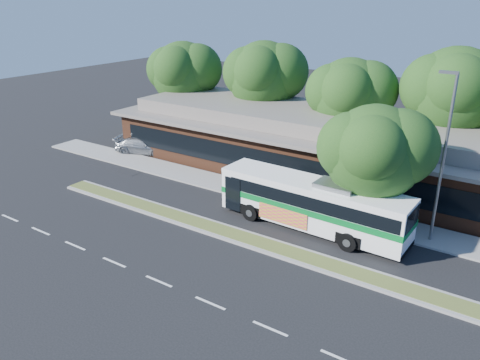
{
  "coord_description": "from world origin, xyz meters",
  "views": [
    {
      "loc": [
        13.41,
        -18.32,
        12.42
      ],
      "look_at": [
        -1.17,
        3.59,
        2.0
      ],
      "focal_mm": 35.0,
      "sensor_mm": 36.0,
      "label": 1
    }
  ],
  "objects_px": {
    "lamp_post": "(443,155)",
    "transit_bus": "(313,201)",
    "sidewalk_tree": "(382,152)",
    "sedan": "(143,145)"
  },
  "relations": [
    {
      "from": "lamp_post",
      "to": "transit_bus",
      "type": "xyz_separation_m",
      "value": [
        -5.97,
        -2.2,
        -3.18
      ]
    },
    {
      "from": "lamp_post",
      "to": "transit_bus",
      "type": "bearing_deg",
      "value": -159.73
    },
    {
      "from": "sidewalk_tree",
      "to": "sedan",
      "type": "bearing_deg",
      "value": 171.83
    },
    {
      "from": "transit_bus",
      "to": "sedan",
      "type": "distance_m",
      "value": 18.38
    },
    {
      "from": "sedan",
      "to": "sidewalk_tree",
      "type": "height_order",
      "value": "sidewalk_tree"
    },
    {
      "from": "transit_bus",
      "to": "sedan",
      "type": "relative_size",
      "value": 2.34
    },
    {
      "from": "transit_bus",
      "to": "sidewalk_tree",
      "type": "relative_size",
      "value": 1.54
    },
    {
      "from": "transit_bus",
      "to": "sedan",
      "type": "xyz_separation_m",
      "value": [
        -17.76,
        4.62,
        -1.03
      ]
    },
    {
      "from": "lamp_post",
      "to": "sidewalk_tree",
      "type": "bearing_deg",
      "value": -168.91
    },
    {
      "from": "lamp_post",
      "to": "transit_bus",
      "type": "distance_m",
      "value": 7.11
    }
  ]
}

